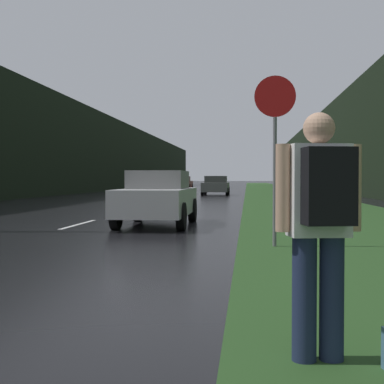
# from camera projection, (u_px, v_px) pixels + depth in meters

# --- Properties ---
(grass_verge) EXTENTS (6.00, 240.00, 0.02)m
(grass_verge) POSITION_uv_depth(u_px,v_px,m) (284.00, 195.00, 41.45)
(grass_verge) COLOR #26471E
(grass_verge) RESTS_ON ground_plane
(lane_stripe_c) EXTENTS (0.12, 3.00, 0.01)m
(lane_stripe_c) POSITION_uv_depth(u_px,v_px,m) (79.00, 224.00, 14.71)
(lane_stripe_c) COLOR silver
(lane_stripe_c) RESTS_ON ground_plane
(lane_stripe_d) EXTENTS (0.12, 3.00, 0.01)m
(lane_stripe_d) POSITION_uv_depth(u_px,v_px,m) (133.00, 210.00, 21.68)
(lane_stripe_d) COLOR silver
(lane_stripe_d) RESTS_ON ground_plane
(lane_stripe_e) EXTENTS (0.12, 3.00, 0.01)m
(lane_stripe_e) POSITION_uv_depth(u_px,v_px,m) (161.00, 202.00, 28.64)
(lane_stripe_e) COLOR silver
(lane_stripe_e) RESTS_ON ground_plane
(lane_stripe_f) EXTENTS (0.12, 3.00, 0.01)m
(lane_stripe_f) POSITION_uv_depth(u_px,v_px,m) (178.00, 198.00, 35.60)
(lane_stripe_f) COLOR silver
(lane_stripe_f) RESTS_ON ground_plane
(treeline_far_side) EXTENTS (2.00, 140.00, 7.75)m
(treeline_far_side) POSITION_uv_depth(u_px,v_px,m) (95.00, 153.00, 53.14)
(treeline_far_side) COLOR black
(treeline_far_side) RESTS_ON ground_plane
(treeline_near_side) EXTENTS (2.00, 140.00, 8.44)m
(treeline_near_side) POSITION_uv_depth(u_px,v_px,m) (341.00, 148.00, 50.67)
(treeline_near_side) COLOR black
(treeline_near_side) RESTS_ON ground_plane
(stop_sign) EXTENTS (0.75, 0.07, 3.14)m
(stop_sign) POSITION_uv_depth(u_px,v_px,m) (275.00, 140.00, 9.74)
(stop_sign) COLOR slate
(stop_sign) RESTS_ON ground_plane
(hitchhiker_with_backpack) EXTENTS (0.58, 0.47, 1.71)m
(hitchhiker_with_backpack) POSITION_uv_depth(u_px,v_px,m) (320.00, 220.00, 3.58)
(hitchhiker_with_backpack) COLOR #1E2847
(hitchhiker_with_backpack) RESTS_ON ground_plane
(car_passing_near) EXTENTS (1.82, 4.26, 1.47)m
(car_passing_near) POSITION_uv_depth(u_px,v_px,m) (158.00, 198.00, 14.40)
(car_passing_near) COLOR #BCBCBC
(car_passing_near) RESTS_ON ground_plane
(car_passing_far) EXTENTS (2.03, 4.70, 1.47)m
(car_passing_far) POSITION_uv_depth(u_px,v_px,m) (216.00, 186.00, 40.96)
(car_passing_far) COLOR #4C514C
(car_passing_far) RESTS_ON ground_plane
(car_oncoming) EXTENTS (2.03, 4.21, 1.51)m
(car_oncoming) POSITION_uv_depth(u_px,v_px,m) (182.00, 183.00, 56.14)
(car_oncoming) COLOR maroon
(car_oncoming) RESTS_ON ground_plane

